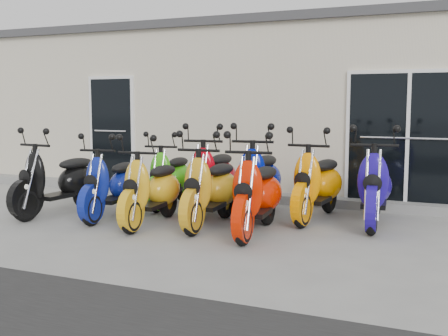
{
  "coord_description": "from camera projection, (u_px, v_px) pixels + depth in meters",
  "views": [
    {
      "loc": [
        3.53,
        -7.43,
        1.78
      ],
      "look_at": [
        0.0,
        0.6,
        0.75
      ],
      "focal_mm": 45.0,
      "sensor_mm": 36.0,
      "label": 1
    }
  ],
  "objects": [
    {
      "name": "ground",
      "position": [
        208.0,
        222.0,
        8.38
      ],
      "size": [
        80.0,
        80.0,
        0.0
      ],
      "primitive_type": "plane",
      "color": "gray",
      "rests_on": "ground"
    },
    {
      "name": "building",
      "position": [
        304.0,
        110.0,
        12.92
      ],
      "size": [
        14.0,
        6.0,
        3.2
      ],
      "primitive_type": "cube",
      "color": "beige",
      "rests_on": "ground"
    },
    {
      "name": "roof_cap",
      "position": [
        305.0,
        36.0,
        12.73
      ],
      "size": [
        14.2,
        6.2,
        0.16
      ],
      "primitive_type": "cube",
      "color": "#3F3F42",
      "rests_on": "building"
    },
    {
      "name": "front_step",
      "position": [
        255.0,
        196.0,
        10.21
      ],
      "size": [
        14.0,
        0.4,
        0.15
      ],
      "primitive_type": "cube",
      "color": "gray",
      "rests_on": "ground"
    },
    {
      "name": "door_left",
      "position": [
        112.0,
        128.0,
        11.48
      ],
      "size": [
        1.07,
        0.08,
        2.22
      ],
      "primitive_type": "cube",
      "color": "black",
      "rests_on": "front_step"
    },
    {
      "name": "door_right",
      "position": [
        408.0,
        134.0,
        9.17
      ],
      "size": [
        2.02,
        0.08,
        2.22
      ],
      "primitive_type": "cube",
      "color": "black",
      "rests_on": "front_step"
    },
    {
      "name": "scooter_front_black",
      "position": [
        57.0,
        171.0,
        8.88
      ],
      "size": [
        0.88,
        1.97,
        1.41
      ],
      "primitive_type": null,
      "rotation": [
        0.0,
        0.0,
        -0.1
      ],
      "color": "black",
      "rests_on": "ground"
    },
    {
      "name": "scooter_front_blue",
      "position": [
        112.0,
        175.0,
        8.62
      ],
      "size": [
        0.83,
        1.86,
        1.34
      ],
      "primitive_type": null,
      "rotation": [
        0.0,
        0.0,
        0.1
      ],
      "color": "navy",
      "rests_on": "ground"
    },
    {
      "name": "scooter_front_orange_a",
      "position": [
        151.0,
        179.0,
        8.11
      ],
      "size": [
        0.81,
        1.88,
        1.35
      ],
      "primitive_type": null,
      "rotation": [
        0.0,
        0.0,
        0.08
      ],
      "color": "gold",
      "rests_on": "ground"
    },
    {
      "name": "scooter_front_orange_b",
      "position": [
        211.0,
        178.0,
        8.02
      ],
      "size": [
        0.79,
        1.94,
        1.41
      ],
      "primitive_type": null,
      "rotation": [
        0.0,
        0.0,
        0.05
      ],
      "color": "orange",
      "rests_on": "ground"
    },
    {
      "name": "scooter_front_red",
      "position": [
        257.0,
        182.0,
        7.53
      ],
      "size": [
        0.88,
        1.99,
        1.43
      ],
      "primitive_type": null,
      "rotation": [
        0.0,
        0.0,
        0.09
      ],
      "color": "red",
      "rests_on": "ground"
    },
    {
      "name": "scooter_back_green",
      "position": [
        170.0,
        168.0,
        9.59
      ],
      "size": [
        0.86,
        1.84,
        1.31
      ],
      "primitive_type": null,
      "rotation": [
        0.0,
        0.0,
        0.13
      ],
      "color": "#38B112",
      "rests_on": "ground"
    },
    {
      "name": "scooter_back_red",
      "position": [
        213.0,
        167.0,
        9.14
      ],
      "size": [
        0.91,
        2.05,
        1.47
      ],
      "primitive_type": null,
      "rotation": [
        0.0,
        0.0,
        0.1
      ],
      "color": "#BD000E",
      "rests_on": "ground"
    },
    {
      "name": "scooter_back_blue",
      "position": [
        260.0,
        169.0,
        8.8
      ],
      "size": [
        0.95,
        2.08,
        1.48
      ],
      "primitive_type": null,
      "rotation": [
        0.0,
        0.0,
        0.11
      ],
      "color": "#000E94",
      "rests_on": "ground"
    },
    {
      "name": "scooter_back_yellow",
      "position": [
        318.0,
        173.0,
        8.47
      ],
      "size": [
        0.84,
        1.99,
        1.44
      ],
      "primitive_type": null,
      "rotation": [
        0.0,
        0.0,
        -0.07
      ],
      "color": "#FF8E00",
      "rests_on": "ground"
    },
    {
      "name": "scooter_back_extra",
      "position": [
        375.0,
        175.0,
        8.1
      ],
      "size": [
        0.95,
        2.08,
        1.48
      ],
      "primitive_type": null,
      "rotation": [
        0.0,
        0.0,
        0.11
      ],
      "color": "#1C0C89",
      "rests_on": "ground"
    }
  ]
}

